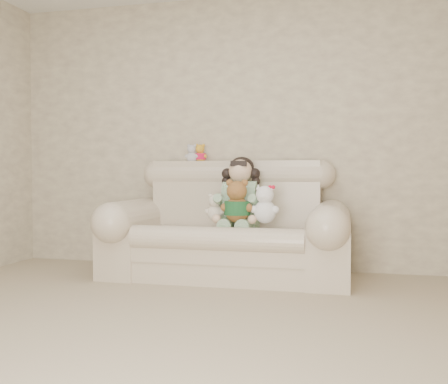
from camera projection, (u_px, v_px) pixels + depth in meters
floor at (131, 356)px, 2.54m from camera, size 5.00×5.00×0.00m
wall_back at (238, 133)px, 4.92m from camera, size 4.50×0.00×4.50m
sofa at (227, 219)px, 4.46m from camera, size 2.10×0.95×1.03m
seated_child at (241, 192)px, 4.50m from camera, size 0.42×0.50×0.65m
brown_teddy at (237, 197)px, 4.26m from camera, size 0.29×0.24×0.42m
white_cat at (265, 200)px, 4.22m from camera, size 0.25×0.20×0.37m
cream_teddy at (215, 205)px, 4.38m from camera, size 0.20×0.17×0.28m
yellow_mini_bear at (200, 152)px, 4.88m from camera, size 0.16×0.14×0.21m
grey_mini_plush at (192, 152)px, 4.87m from camera, size 0.15×0.13×0.21m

